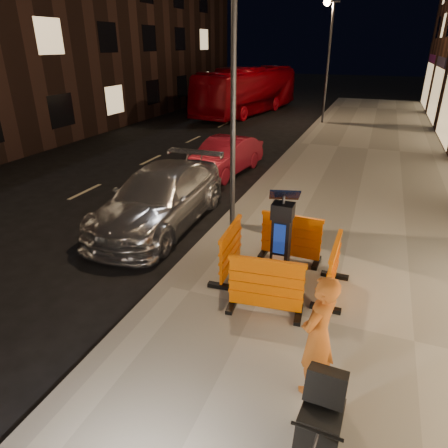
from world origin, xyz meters
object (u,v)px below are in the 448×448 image
at_px(car_silver, 162,224).
at_px(stroller, 320,422).
at_px(barrier_front, 266,286).
at_px(barrier_back, 291,238).
at_px(car_red, 224,174).
at_px(barrier_bldgside, 333,269).
at_px(man, 318,336).
at_px(parking_kiosk, 281,240).
at_px(bus_doubledecker, 247,113).
at_px(barrier_kerbside, 231,250).

height_order(car_silver, stroller, stroller).
bearing_deg(stroller, barrier_front, 120.98).
height_order(barrier_back, car_red, barrier_back).
bearing_deg(barrier_front, barrier_back, 84.02).
height_order(barrier_front, barrier_bldgside, same).
height_order(barrier_front, man, man).
bearing_deg(parking_kiosk, man, -67.09).
xyz_separation_m(bus_doubledecker, stroller, (8.13, -22.75, 0.62)).
distance_m(barrier_bldgside, stroller, 3.19).
height_order(barrier_bldgside, stroller, barrier_bldgside).
height_order(barrier_back, car_silver, barrier_back).
distance_m(car_red, stroller, 10.78).
xyz_separation_m(bus_doubledecker, man, (7.93, -21.85, 0.98)).
distance_m(parking_kiosk, stroller, 3.42).
height_order(barrier_front, barrier_back, same).
height_order(bus_doubledecker, man, man).
bearing_deg(car_red, car_silver, -81.82).
distance_m(barrier_kerbside, car_red, 7.00).
bearing_deg(barrier_back, car_red, 124.75).
distance_m(parking_kiosk, barrier_kerbside, 1.03).
bearing_deg(barrier_back, stroller, -71.65).
height_order(barrier_kerbside, car_red, barrier_kerbside).
height_order(barrier_back, stroller, barrier_back).
bearing_deg(barrier_bldgside, man, -177.50).
height_order(parking_kiosk, car_silver, parking_kiosk).
distance_m(parking_kiosk, man, 2.49).
bearing_deg(car_red, man, -54.83).
bearing_deg(parking_kiosk, barrier_bldgside, -0.98).
distance_m(barrier_kerbside, barrier_bldgside, 1.90).
distance_m(barrier_front, barrier_back, 1.90).
relative_size(barrier_kerbside, bus_doubledecker, 0.12).
distance_m(car_red, man, 9.91).
bearing_deg(barrier_front, car_red, 109.58).
height_order(barrier_kerbside, man, man).
height_order(barrier_bldgside, bus_doubledecker, bus_doubledecker).
distance_m(barrier_bldgside, car_silver, 4.87).
bearing_deg(bus_doubledecker, stroller, -61.01).
relative_size(barrier_bldgside, stroller, 1.35).
bearing_deg(barrier_front, stroller, -67.49).
relative_size(barrier_front, car_red, 0.33).
bearing_deg(bus_doubledecker, barrier_front, -62.04).
xyz_separation_m(barrier_front, bus_doubledecker, (-6.92, 20.52, -0.64)).
bearing_deg(barrier_back, car_silver, 167.53).
relative_size(parking_kiosk, car_red, 0.47).
height_order(bus_doubledecker, stroller, bus_doubledecker).
height_order(car_red, bus_doubledecker, bus_doubledecker).
bearing_deg(car_silver, barrier_bldgside, -24.18).
height_order(parking_kiosk, barrier_bldgside, parking_kiosk).
bearing_deg(barrier_kerbside, barrier_back, -47.98).
height_order(parking_kiosk, barrier_kerbside, parking_kiosk).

